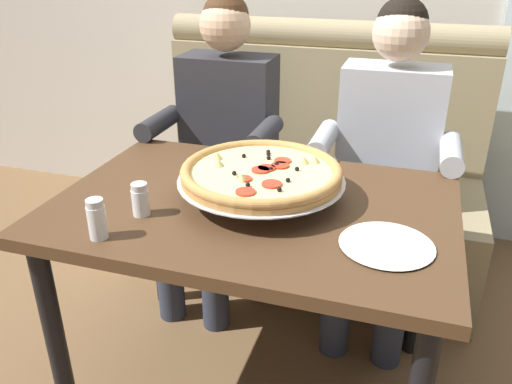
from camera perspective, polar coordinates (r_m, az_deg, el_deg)
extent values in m
plane|color=brown|center=(2.01, -0.24, -20.02)|extent=(16.00, 16.00, 0.00)
cube|color=#998966|center=(2.46, 5.16, -4.04)|extent=(1.54, 0.60, 0.46)
cube|color=#998966|center=(2.63, 7.47, 8.69)|extent=(1.54, 0.18, 0.65)
cylinder|color=#998966|center=(2.55, 7.96, 16.78)|extent=(1.54, 0.14, 0.14)
cube|color=#4C331E|center=(1.59, -0.28, -1.74)|extent=(1.21, 0.83, 0.04)
cylinder|color=black|center=(1.77, -21.27, -14.70)|extent=(0.06, 0.06, 0.69)
cylinder|color=black|center=(2.23, -10.70, -4.32)|extent=(0.06, 0.06, 0.69)
cylinder|color=black|center=(2.01, 17.72, -8.78)|extent=(0.06, 0.06, 0.69)
cube|color=#2D3342|center=(2.20, -4.86, 1.18)|extent=(0.34, 0.40, 0.15)
cylinder|color=#2D3342|center=(2.18, -9.51, -8.41)|extent=(0.11, 0.11, 0.46)
cylinder|color=#2D3342|center=(2.11, -4.58, -9.42)|extent=(0.11, 0.11, 0.46)
cube|color=#2D2D33|center=(2.31, -2.99, 7.96)|extent=(0.40, 0.22, 0.56)
cylinder|color=#2D2D33|center=(2.21, -10.67, 7.47)|extent=(0.08, 0.28, 0.08)
cylinder|color=#2D2D33|center=(2.04, 0.94, 6.40)|extent=(0.08, 0.28, 0.08)
sphere|color=#DBB28E|center=(2.21, -3.42, 17.88)|extent=(0.21, 0.21, 0.21)
sphere|color=#472D19|center=(2.21, -3.35, 18.82)|extent=(0.19, 0.19, 0.19)
cube|color=#2D3342|center=(2.05, 13.37, -1.25)|extent=(0.34, 0.40, 0.15)
cylinder|color=#2D3342|center=(2.01, 8.90, -11.78)|extent=(0.11, 0.11, 0.46)
cylinder|color=#2D3342|center=(2.00, 14.69, -12.59)|extent=(0.11, 0.11, 0.46)
cube|color=#B2B7C1|center=(2.18, 14.47, 6.06)|extent=(0.40, 0.22, 0.56)
cylinder|color=#B2B7C1|center=(1.99, 7.43, 5.68)|extent=(0.08, 0.28, 0.08)
cylinder|color=#B2B7C1|center=(1.97, 20.73, 3.99)|extent=(0.08, 0.28, 0.08)
sphere|color=beige|center=(2.07, 15.68, 16.52)|extent=(0.21, 0.21, 0.21)
sphere|color=black|center=(2.07, 15.81, 17.51)|extent=(0.19, 0.19, 0.19)
cylinder|color=silver|center=(1.47, -0.96, -1.78)|extent=(0.01, 0.01, 0.06)
cylinder|color=silver|center=(1.68, -2.53, 1.75)|extent=(0.01, 0.01, 0.06)
cylinder|color=silver|center=(1.62, 5.19, 0.75)|extent=(0.01, 0.01, 0.06)
torus|color=silver|center=(1.58, 0.58, 1.12)|extent=(0.28, 0.28, 0.01)
cylinder|color=silver|center=(1.57, 0.58, 1.39)|extent=(0.51, 0.51, 0.00)
cylinder|color=tan|center=(1.57, 0.58, 1.76)|extent=(0.49, 0.49, 0.02)
torus|color=tan|center=(1.56, 0.59, 2.39)|extent=(0.49, 0.49, 0.03)
cylinder|color=beige|center=(1.56, 0.59, 2.22)|extent=(0.43, 0.43, 0.01)
cylinder|color=red|center=(1.59, 2.66, 2.94)|extent=(0.06, 0.06, 0.01)
cylinder|color=red|center=(1.50, -1.30, 1.46)|extent=(0.04, 0.04, 0.01)
cylinder|color=red|center=(1.42, -1.17, 0.02)|extent=(0.06, 0.06, 0.01)
cylinder|color=red|center=(1.46, 1.74, 0.88)|extent=(0.06, 0.06, 0.01)
cylinder|color=red|center=(1.57, 1.17, 2.66)|extent=(0.05, 0.05, 0.01)
cylinder|color=red|center=(1.56, 0.50, 2.45)|extent=(0.06, 0.06, 0.01)
cylinder|color=red|center=(1.63, 2.95, 3.46)|extent=(0.05, 0.05, 0.01)
sphere|color=black|center=(1.66, -1.36, 4.01)|extent=(0.01, 0.01, 0.01)
sphere|color=black|center=(1.59, 2.27, 3.10)|extent=(0.01, 0.01, 0.01)
sphere|color=black|center=(1.64, 1.40, 3.80)|extent=(0.01, 0.01, 0.01)
sphere|color=black|center=(1.56, 4.53, 2.56)|extent=(0.01, 0.01, 0.01)
sphere|color=black|center=(1.49, 3.53, 1.32)|extent=(0.01, 0.01, 0.01)
sphere|color=black|center=(1.68, 1.26, 4.24)|extent=(0.01, 0.01, 0.01)
sphere|color=black|center=(1.56, 1.64, 2.57)|extent=(0.01, 0.01, 0.01)
sphere|color=black|center=(1.69, 1.36, 4.46)|extent=(0.01, 0.01, 0.01)
sphere|color=black|center=(1.43, 2.60, 0.27)|extent=(0.01, 0.01, 0.01)
sphere|color=black|center=(1.45, -0.91, 0.80)|extent=(0.01, 0.01, 0.01)
sphere|color=black|center=(1.53, -2.42, 2.09)|extent=(0.01, 0.01, 0.01)
cone|color=#CCC675|center=(1.65, -4.31, 4.04)|extent=(0.04, 0.04, 0.02)
cone|color=#CCC675|center=(1.49, -1.58, 1.64)|extent=(0.04, 0.04, 0.02)
cone|color=#CCC675|center=(1.62, 5.30, 3.56)|extent=(0.04, 0.04, 0.02)
cone|color=#CCC675|center=(1.59, -4.16, 3.27)|extent=(0.04, 0.04, 0.02)
cone|color=#CCC675|center=(1.63, 6.50, 3.63)|extent=(0.04, 0.04, 0.02)
cylinder|color=white|center=(1.43, -17.09, -3.20)|extent=(0.05, 0.05, 0.09)
cylinder|color=#4C6633|center=(1.44, -17.01, -3.73)|extent=(0.04, 0.04, 0.06)
cylinder|color=silver|center=(1.40, -17.38, -1.17)|extent=(0.05, 0.05, 0.02)
cylinder|color=white|center=(1.52, -12.59, -1.12)|extent=(0.05, 0.05, 0.08)
cylinder|color=#A82D19|center=(1.53, -12.52, -1.70)|extent=(0.04, 0.04, 0.04)
cylinder|color=silver|center=(1.50, -12.76, 0.56)|extent=(0.05, 0.05, 0.02)
cylinder|color=white|center=(1.39, 14.18, -5.72)|extent=(0.17, 0.17, 0.01)
cone|color=white|center=(1.39, 14.22, -5.40)|extent=(0.25, 0.25, 0.01)
cylinder|color=black|center=(3.67, 26.16, 3.44)|extent=(0.02, 0.02, 0.44)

